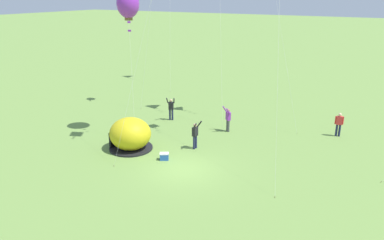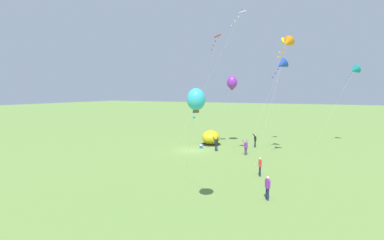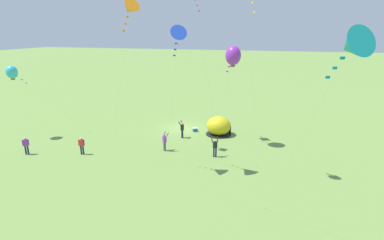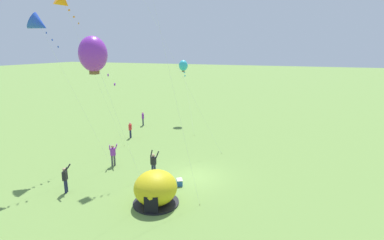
{
  "view_description": "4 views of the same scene",
  "coord_description": "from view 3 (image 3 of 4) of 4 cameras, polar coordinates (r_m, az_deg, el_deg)",
  "views": [
    {
      "loc": [
        10.08,
        -16.69,
        9.69
      ],
      "look_at": [
        -0.33,
        1.51,
        2.49
      ],
      "focal_mm": 35.0,
      "sensor_mm": 36.0,
      "label": 1
    },
    {
      "loc": [
        29.78,
        13.86,
        7.56
      ],
      "look_at": [
        1.26,
        0.5,
        4.14
      ],
      "focal_mm": 24.0,
      "sensor_mm": 36.0,
      "label": 2
    },
    {
      "loc": [
        -10.38,
        32.19,
        11.22
      ],
      "look_at": [
        -1.87,
        2.4,
        1.95
      ],
      "focal_mm": 28.0,
      "sensor_mm": 36.0,
      "label": 3
    },
    {
      "loc": [
        -19.18,
        -7.28,
        9.24
      ],
      "look_at": [
        1.65,
        0.88,
        3.87
      ],
      "focal_mm": 28.0,
      "sensor_mm": 36.0,
      "label": 4
    }
  ],
  "objects": [
    {
      "name": "person_near_tent",
      "position": [
        32.14,
        -29.08,
        -4.14
      ],
      "size": [
        0.5,
        0.41,
        1.72
      ],
      "color": "#1E2347",
      "rests_on": "ground"
    },
    {
      "name": "person_flying_kite",
      "position": [
        27.64,
        4.4,
        -5.09
      ],
      "size": [
        0.72,
        0.63,
        1.89
      ],
      "color": "#1E2347",
      "rests_on": "ground"
    },
    {
      "name": "kite_blue",
      "position": [
        23.07,
        -2.83,
        15.7
      ],
      "size": [
        3.2,
        4.56,
        11.64
      ],
      "color": "silver",
      "rests_on": "ground"
    },
    {
      "name": "kite_teal",
      "position": [
        13.43,
        28.19,
        12.4
      ],
      "size": [
        3.72,
        5.57,
        11.45
      ],
      "color": "silver",
      "rests_on": "ground"
    },
    {
      "name": "ground_plane",
      "position": [
        35.63,
        -1.83,
        -1.7
      ],
      "size": [
        300.0,
        300.0,
        0.0
      ],
      "primitive_type": "plane",
      "color": "olive"
    },
    {
      "name": "popup_tent",
      "position": [
        33.5,
        5.12,
        -1.17
      ],
      "size": [
        2.81,
        2.81,
        2.1
      ],
      "color": "gold",
      "rests_on": "ground"
    },
    {
      "name": "kite_purple",
      "position": [
        29.23,
        7.85,
        12.05
      ],
      "size": [
        2.46,
        2.81,
        9.87
      ],
      "color": "silver",
      "rests_on": "ground"
    },
    {
      "name": "kite_cyan",
      "position": [
        36.2,
        -31.1,
        7.81
      ],
      "size": [
        6.46,
        4.31,
        7.81
      ],
      "color": "silver",
      "rests_on": "ground"
    },
    {
      "name": "kite_orange",
      "position": [
        23.62,
        -11.78,
        20.06
      ],
      "size": [
        4.78,
        3.2,
        13.51
      ],
      "color": "silver",
      "rests_on": "ground"
    },
    {
      "name": "cooler_box",
      "position": [
        34.65,
        0.59,
        -1.84
      ],
      "size": [
        0.64,
        0.59,
        0.44
      ],
      "color": "#2659B2",
      "rests_on": "ground"
    },
    {
      "name": "person_watching_sky",
      "position": [
        29.06,
        -5.24,
        -4.0
      ],
      "size": [
        0.72,
        0.68,
        1.89
      ],
      "color": "#4C4C51",
      "rests_on": "ground"
    },
    {
      "name": "person_center_field",
      "position": [
        29.95,
        -20.29,
        -4.45
      ],
      "size": [
        0.57,
        0.34,
        1.72
      ],
      "color": "#1E2347",
      "rests_on": "ground"
    },
    {
      "name": "person_strolling",
      "position": [
        32.4,
        -1.89,
        -1.73
      ],
      "size": [
        0.51,
        0.68,
        1.89
      ],
      "color": "#1E2347",
      "rests_on": "ground"
    }
  ]
}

